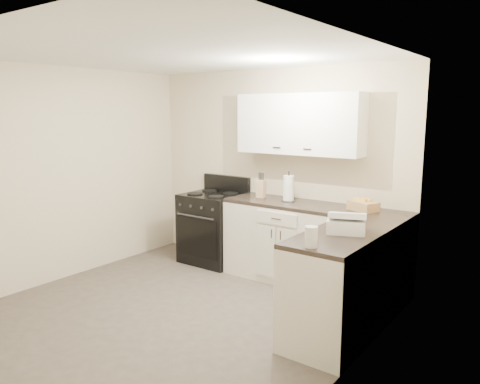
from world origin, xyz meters
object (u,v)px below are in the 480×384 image
Objects in this scene: knife_block at (261,189)px; paper_towel at (289,188)px; wicker_basket at (363,206)px; countertop_grill at (346,225)px; stove at (213,228)px.

paper_towel is at bearing -5.77° from knife_block.
wicker_basket is 0.98m from countertop_grill.
stove is at bearing -177.79° from wicker_basket.
stove is 0.93m from knife_block.
stove is at bearing 136.52° from countertop_grill.
paper_towel reaches higher than countertop_grill.
wicker_basket is at bearing 2.21° from stove.
knife_block is (0.71, 0.07, 0.59)m from stove.
stove is at bearing -176.56° from paper_towel.
countertop_grill is (0.22, -0.95, 0.01)m from wicker_basket.
wicker_basket is at bearing 0.72° from paper_towel.
countertop_grill reaches higher than wicker_basket.
wicker_basket is (1.30, 0.01, -0.06)m from knife_block.
knife_block is 0.73× the size of wicker_basket.
paper_towel is at bearing 3.44° from stove.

